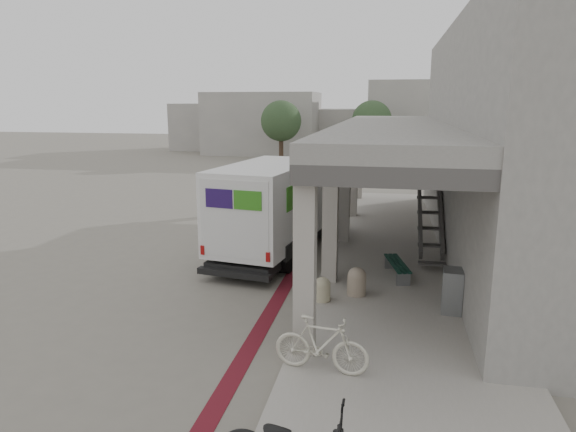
% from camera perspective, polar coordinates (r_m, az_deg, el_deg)
% --- Properties ---
extents(ground, '(120.00, 120.00, 0.00)m').
position_cam_1_polar(ground, '(13.54, -4.59, -7.71)').
color(ground, slate).
rests_on(ground, ground).
extents(bike_lane_stripe, '(0.35, 40.00, 0.01)m').
position_cam_1_polar(bike_lane_stripe, '(15.17, 1.12, -5.39)').
color(bike_lane_stripe, '#5D121C').
rests_on(bike_lane_stripe, ground).
extents(sidewalk, '(4.40, 28.00, 0.12)m').
position_cam_1_polar(sidewalk, '(13.07, 12.74, -8.48)').
color(sidewalk, gray).
rests_on(sidewalk, ground).
extents(transit_building, '(7.60, 17.00, 7.00)m').
position_cam_1_polar(transit_building, '(17.09, 22.56, 7.32)').
color(transit_building, gray).
rests_on(transit_building, ground).
extents(distant_backdrop, '(28.00, 10.00, 6.50)m').
position_cam_1_polar(distant_backdrop, '(48.55, 3.72, 10.23)').
color(distant_backdrop, gray).
rests_on(distant_backdrop, ground).
extents(tree_left, '(3.20, 3.20, 4.80)m').
position_cam_1_polar(tree_left, '(41.13, -0.77, 10.49)').
color(tree_left, '#38281C').
rests_on(tree_left, ground).
extents(tree_mid, '(3.20, 3.20, 4.80)m').
position_cam_1_polar(tree_mid, '(42.26, 9.29, 10.39)').
color(tree_mid, '#38281C').
rests_on(tree_mid, ground).
extents(tree_right, '(3.20, 3.20, 4.80)m').
position_cam_1_polar(tree_right, '(41.75, 20.43, 9.75)').
color(tree_right, '#38281C').
rests_on(tree_right, ground).
extents(fedex_truck, '(3.07, 7.02, 2.90)m').
position_cam_1_polar(fedex_truck, '(16.03, -1.09, 1.28)').
color(fedex_truck, black).
rests_on(fedex_truck, ground).
extents(bench, '(0.72, 1.70, 0.39)m').
position_cam_1_polar(bench, '(14.02, 12.03, -5.51)').
color(bench, slate).
rests_on(bench, sidewalk).
extents(bollard_near, '(0.46, 0.46, 0.68)m').
position_cam_1_polar(bollard_near, '(12.57, 7.65, -7.17)').
color(bollard_near, gray).
rests_on(bollard_near, sidewalk).
extents(bollard_far, '(0.38, 0.38, 0.57)m').
position_cam_1_polar(bollard_far, '(12.15, 3.84, -8.08)').
color(bollard_far, tan).
rests_on(bollard_far, sidewalk).
extents(utility_cabinet, '(0.49, 0.62, 0.97)m').
position_cam_1_polar(utility_cabinet, '(12.01, 17.79, -7.91)').
color(utility_cabinet, gray).
rests_on(utility_cabinet, sidewalk).
extents(bicycle_cream, '(1.71, 0.68, 1.00)m').
position_cam_1_polar(bicycle_cream, '(9.08, 3.73, -14.05)').
color(bicycle_cream, beige).
rests_on(bicycle_cream, sidewalk).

